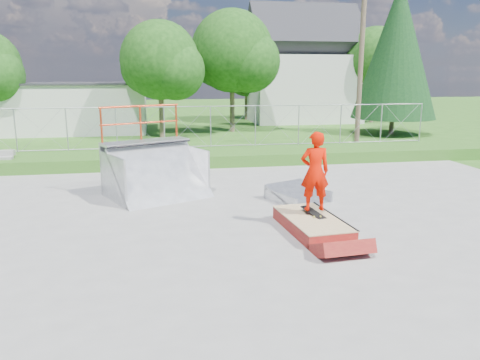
# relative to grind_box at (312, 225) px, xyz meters

# --- Properties ---
(ground) EXTENTS (120.00, 120.00, 0.00)m
(ground) POSITION_rel_grind_box_xyz_m (-1.19, -0.23, -0.18)
(ground) COLOR #2D5F1B
(ground) RESTS_ON ground
(concrete_pad) EXTENTS (20.00, 16.00, 0.04)m
(concrete_pad) POSITION_rel_grind_box_xyz_m (-1.19, -0.23, -0.16)
(concrete_pad) COLOR gray
(concrete_pad) RESTS_ON ground
(grass_berm) EXTENTS (24.00, 3.00, 0.50)m
(grass_berm) POSITION_rel_grind_box_xyz_m (-1.19, 9.27, 0.07)
(grass_berm) COLOR #2D5F1B
(grass_berm) RESTS_ON ground
(grind_box) EXTENTS (1.34, 2.47, 0.36)m
(grind_box) POSITION_rel_grind_box_xyz_m (0.00, 0.00, 0.00)
(grind_box) COLOR maroon
(grind_box) RESTS_ON concrete_pad
(quarter_pipe) EXTENTS (3.41, 3.20, 2.70)m
(quarter_pipe) POSITION_rel_grind_box_xyz_m (-3.55, 3.89, 1.17)
(quarter_pipe) COLOR #929499
(quarter_pipe) RESTS_ON concrete_pad
(flat_bank_ramp) EXTENTS (1.91, 1.95, 0.43)m
(flat_bank_ramp) POSITION_rel_grind_box_xyz_m (0.49, 2.66, 0.04)
(flat_bank_ramp) COLOR #929499
(flat_bank_ramp) RESTS_ON concrete_pad
(skateboard) EXTENTS (0.44, 0.82, 0.13)m
(skateboard) POSITION_rel_grind_box_xyz_m (0.11, 0.22, 0.22)
(skateboard) COLOR black
(skateboard) RESTS_ON grind_box
(skater) EXTENTS (0.72, 0.50, 1.88)m
(skater) POSITION_rel_grind_box_xyz_m (0.11, 0.22, 1.16)
(skater) COLOR red
(skater) RESTS_ON grind_box
(chain_link_fence) EXTENTS (20.00, 0.06, 1.80)m
(chain_link_fence) POSITION_rel_grind_box_xyz_m (-1.19, 10.27, 1.22)
(chain_link_fence) COLOR #9A9CA2
(chain_link_fence) RESTS_ON grass_berm
(utility_building_flat) EXTENTS (10.00, 6.00, 3.00)m
(utility_building_flat) POSITION_rel_grind_box_xyz_m (-9.19, 21.77, 1.32)
(utility_building_flat) COLOR silver
(utility_building_flat) RESTS_ON ground
(gable_house) EXTENTS (8.40, 6.08, 8.94)m
(gable_house) POSITION_rel_grind_box_xyz_m (7.81, 25.77, 3.66)
(gable_house) COLOR silver
(gable_house) RESTS_ON ground
(utility_pole) EXTENTS (0.24, 0.24, 8.00)m
(utility_pole) POSITION_rel_grind_box_xyz_m (6.31, 11.77, 3.82)
(utility_pole) COLOR brown
(utility_pole) RESTS_ON ground
(tree_left_near) EXTENTS (4.76, 4.48, 6.65)m
(tree_left_near) POSITION_rel_grind_box_xyz_m (-2.94, 17.61, 4.06)
(tree_left_near) COLOR brown
(tree_left_near) RESTS_ON ground
(tree_center) EXTENTS (5.44, 5.12, 7.60)m
(tree_center) POSITION_rel_grind_box_xyz_m (1.59, 19.59, 4.67)
(tree_center) COLOR brown
(tree_center) RESTS_ON ground
(tree_right_far) EXTENTS (5.10, 4.80, 7.12)m
(tree_right_far) POSITION_rel_grind_box_xyz_m (13.08, 23.60, 4.36)
(tree_right_far) COLOR brown
(tree_right_far) RESTS_ON ground
(tree_back_mid) EXTENTS (4.08, 3.84, 5.70)m
(tree_back_mid) POSITION_rel_grind_box_xyz_m (4.02, 27.63, 3.45)
(tree_back_mid) COLOR brown
(tree_back_mid) RESTS_ON ground
(conifer_tree) EXTENTS (5.04, 5.04, 9.10)m
(conifer_tree) POSITION_rel_grind_box_xyz_m (10.81, 16.77, 4.87)
(conifer_tree) COLOR brown
(conifer_tree) RESTS_ON ground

